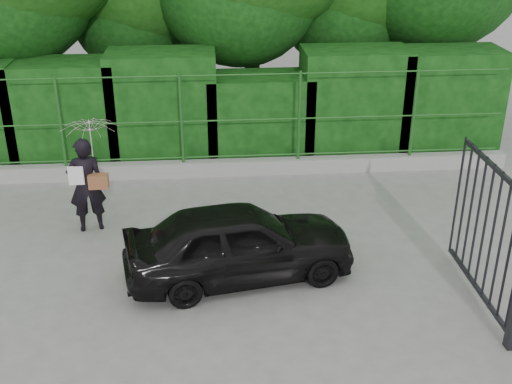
{
  "coord_description": "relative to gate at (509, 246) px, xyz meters",
  "views": [
    {
      "loc": [
        0.89,
        -7.38,
        5.21
      ],
      "look_at": [
        1.59,
        1.3,
        1.1
      ],
      "focal_mm": 45.0,
      "sensor_mm": 36.0,
      "label": 1
    }
  ],
  "objects": [
    {
      "name": "gate",
      "position": [
        0.0,
        0.0,
        0.0
      ],
      "size": [
        0.22,
        2.33,
        2.36
      ],
      "color": "black",
      "rests_on": "ground"
    },
    {
      "name": "car",
      "position": [
        -3.3,
        1.46,
        -0.62
      ],
      "size": [
        3.53,
        1.93,
        1.14
      ],
      "primitive_type": "imported",
      "rotation": [
        0.0,
        0.0,
        1.75
      ],
      "color": "black",
      "rests_on": "ground"
    },
    {
      "name": "woman",
      "position": [
        -5.63,
        3.15,
        0.08
      ],
      "size": [
        0.94,
        0.92,
        1.93
      ],
      "color": "black",
      "rests_on": "ground"
    },
    {
      "name": "fence",
      "position": [
        -4.38,
        5.22,
        0.01
      ],
      "size": [
        14.13,
        0.06,
        1.8
      ],
      "color": "#20591E",
      "rests_on": "kerb"
    },
    {
      "name": "kerb",
      "position": [
        -4.6,
        5.22,
        -1.04
      ],
      "size": [
        14.0,
        0.25,
        0.3
      ],
      "primitive_type": "cube",
      "color": "#9E9E99",
      "rests_on": "ground"
    },
    {
      "name": "hedge",
      "position": [
        -4.56,
        6.22,
        -0.11
      ],
      "size": [
        14.2,
        1.2,
        2.29
      ],
      "color": "black",
      "rests_on": "ground"
    },
    {
      "name": "ground",
      "position": [
        -4.6,
        0.72,
        -1.19
      ],
      "size": [
        80.0,
        80.0,
        0.0
      ],
      "primitive_type": "plane",
      "color": "gray"
    }
  ]
}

